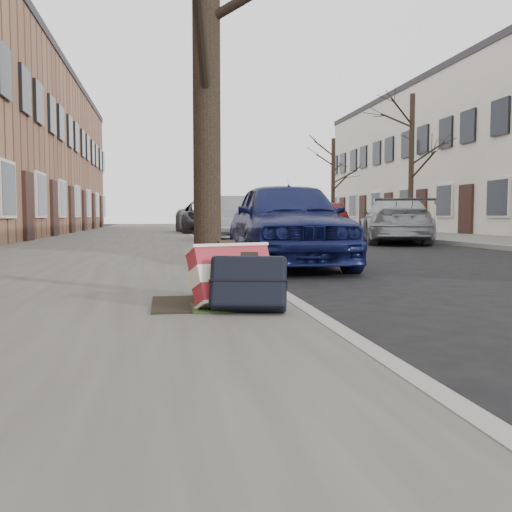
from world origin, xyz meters
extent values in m
cube|color=slate|center=(-3.70, 15.00, 0.06)|extent=(5.00, 70.00, 0.12)
cube|color=slate|center=(7.80, 15.00, 0.06)|extent=(4.00, 70.00, 0.12)
cube|color=black|center=(-2.00, 1.20, 0.13)|extent=(0.85, 0.85, 0.02)
cube|color=maroon|center=(-1.81, 1.02, 0.37)|extent=(0.72, 0.55, 0.49)
cube|color=black|center=(-1.72, 0.76, 0.34)|extent=(0.62, 0.44, 0.44)
imported|color=#12184B|center=(-0.31, 5.90, 0.72)|extent=(1.85, 4.28, 1.44)
imported|color=#999CA0|center=(-0.32, 13.65, 0.72)|extent=(1.76, 4.44, 1.44)
imported|color=#3A393F|center=(-0.36, 21.72, 0.76)|extent=(2.76, 5.55, 1.51)
imported|color=#9A9DA2|center=(4.69, 13.21, 0.68)|extent=(3.15, 5.03, 1.36)
imported|color=maroon|center=(4.64, 20.26, 0.76)|extent=(2.80, 4.73, 1.51)
cylinder|color=black|center=(7.20, 17.60, 2.82)|extent=(0.20, 0.20, 5.39)
cylinder|color=black|center=(7.20, 27.85, 2.65)|extent=(0.22, 0.22, 5.06)
camera|label=1|loc=(-2.34, -3.34, 0.83)|focal=40.00mm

